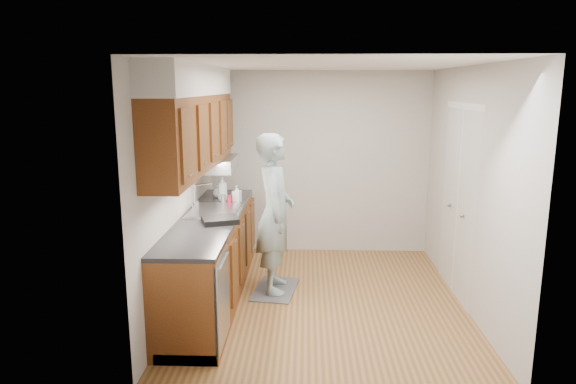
{
  "coord_description": "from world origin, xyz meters",
  "views": [
    {
      "loc": [
        -0.18,
        -5.26,
        2.29
      ],
      "look_at": [
        -0.38,
        0.25,
        1.15
      ],
      "focal_mm": 32.0,
      "sensor_mm": 36.0,
      "label": 1
    }
  ],
  "objects_px": {
    "dish_rack": "(220,220)",
    "soda_can": "(230,200)",
    "person": "(275,203)",
    "soap_bottle_a": "(223,188)",
    "soap_bottle_b": "(237,194)",
    "soap_bottle_c": "(218,191)",
    "steel_can": "(223,199)"
  },
  "relations": [
    {
      "from": "soap_bottle_a",
      "to": "soap_bottle_b",
      "type": "relative_size",
      "value": 1.49
    },
    {
      "from": "steel_can",
      "to": "soap_bottle_b",
      "type": "bearing_deg",
      "value": 29.19
    },
    {
      "from": "soap_bottle_b",
      "to": "soda_can",
      "type": "distance_m",
      "value": 0.16
    },
    {
      "from": "soap_bottle_a",
      "to": "soap_bottle_c",
      "type": "height_order",
      "value": "soap_bottle_a"
    },
    {
      "from": "soap_bottle_c",
      "to": "dish_rack",
      "type": "relative_size",
      "value": 0.45
    },
    {
      "from": "dish_rack",
      "to": "soap_bottle_a",
      "type": "bearing_deg",
      "value": 78.13
    },
    {
      "from": "person",
      "to": "soap_bottle_b",
      "type": "bearing_deg",
      "value": 47.66
    },
    {
      "from": "soap_bottle_a",
      "to": "steel_can",
      "type": "xyz_separation_m",
      "value": [
        0.03,
        -0.17,
        -0.09
      ]
    },
    {
      "from": "person",
      "to": "soap_bottle_b",
      "type": "xyz_separation_m",
      "value": [
        -0.48,
        0.39,
        0.02
      ]
    },
    {
      "from": "soda_can",
      "to": "dish_rack",
      "type": "xyz_separation_m",
      "value": [
        0.02,
        -0.79,
        -0.03
      ]
    },
    {
      "from": "soda_can",
      "to": "steel_can",
      "type": "distance_m",
      "value": 0.1
    },
    {
      "from": "soap_bottle_a",
      "to": "soap_bottle_c",
      "type": "distance_m",
      "value": 0.22
    },
    {
      "from": "soap_bottle_a",
      "to": "soap_bottle_c",
      "type": "relative_size",
      "value": 1.93
    },
    {
      "from": "dish_rack",
      "to": "soda_can",
      "type": "bearing_deg",
      "value": 71.81
    },
    {
      "from": "person",
      "to": "soap_bottle_c",
      "type": "bearing_deg",
      "value": 45.8
    },
    {
      "from": "soap_bottle_c",
      "to": "steel_can",
      "type": "distance_m",
      "value": 0.37
    },
    {
      "from": "soap_bottle_b",
      "to": "steel_can",
      "type": "relative_size",
      "value": 1.81
    },
    {
      "from": "soap_bottle_b",
      "to": "steel_can",
      "type": "distance_m",
      "value": 0.18
    },
    {
      "from": "soda_can",
      "to": "steel_can",
      "type": "height_order",
      "value": "soda_can"
    },
    {
      "from": "soap_bottle_c",
      "to": "steel_can",
      "type": "xyz_separation_m",
      "value": [
        0.13,
        -0.35,
        -0.02
      ]
    },
    {
      "from": "soap_bottle_c",
      "to": "dish_rack",
      "type": "bearing_deg",
      "value": -79.29
    },
    {
      "from": "person",
      "to": "steel_can",
      "type": "relative_size",
      "value": 18.11
    },
    {
      "from": "soap_bottle_b",
      "to": "person",
      "type": "bearing_deg",
      "value": -39.55
    },
    {
      "from": "person",
      "to": "soap_bottle_a",
      "type": "relative_size",
      "value": 6.71
    },
    {
      "from": "soap_bottle_a",
      "to": "soda_can",
      "type": "bearing_deg",
      "value": -62.68
    },
    {
      "from": "soap_bottle_a",
      "to": "soap_bottle_b",
      "type": "distance_m",
      "value": 0.21
    },
    {
      "from": "person",
      "to": "soda_can",
      "type": "bearing_deg",
      "value": 62.06
    },
    {
      "from": "steel_can",
      "to": "dish_rack",
      "type": "distance_m",
      "value": 0.86
    },
    {
      "from": "soap_bottle_a",
      "to": "soda_can",
      "type": "relative_size",
      "value": 2.65
    },
    {
      "from": "person",
      "to": "dish_rack",
      "type": "bearing_deg",
      "value": 133.13
    },
    {
      "from": "soap_bottle_a",
      "to": "soap_bottle_c",
      "type": "xyz_separation_m",
      "value": [
        -0.09,
        0.18,
        -0.07
      ]
    },
    {
      "from": "soap_bottle_b",
      "to": "steel_can",
      "type": "height_order",
      "value": "soap_bottle_b"
    }
  ]
}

